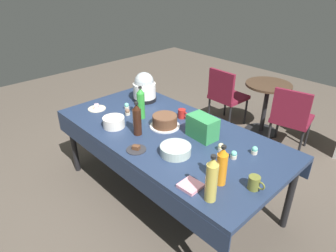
{
  "coord_description": "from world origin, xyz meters",
  "views": [
    {
      "loc": [
        1.71,
        -1.62,
        2.07
      ],
      "look_at": [
        0.0,
        0.0,
        0.8
      ],
      "focal_mm": 31.59,
      "sensor_mm": 36.0,
      "label": 1
    }
  ],
  "objects_px": {
    "dessert_plate_cream": "(97,108)",
    "cupcake_berry": "(127,106)",
    "coffee_mug_red": "(182,114)",
    "maroon_chair_left": "(226,94)",
    "soda_bottle_cola": "(137,120)",
    "coffee_mug_olive": "(254,183)",
    "frosted_layer_cake": "(165,121)",
    "ceramic_snack_bowl": "(114,122)",
    "cupcake_lemon": "(234,155)",
    "soda_bottle_lime_soda": "(141,103)",
    "cupcake_mint": "(255,150)",
    "glass_salad_bowl": "(176,150)",
    "soda_bottle_ginger_ale": "(212,180)",
    "maroon_chair_right": "(291,116)",
    "soda_bottle_orange_juice": "(222,166)",
    "cupcake_rose": "(128,112)",
    "potluck_table": "(168,137)",
    "dessert_plate_charcoal": "(136,149)",
    "soda_carton": "(202,127)",
    "round_cafe_table": "(266,99)",
    "slow_cooker": "(144,88)",
    "cupcake_cocoa": "(221,147)",
    "dessert_plate_cobalt": "(216,166)"
  },
  "relations": [
    {
      "from": "ceramic_snack_bowl",
      "to": "soda_bottle_ginger_ale",
      "type": "distance_m",
      "value": 1.26
    },
    {
      "from": "soda_bottle_cola",
      "to": "coffee_mug_olive",
      "type": "relative_size",
      "value": 2.55
    },
    {
      "from": "dessert_plate_cream",
      "to": "cupcake_mint",
      "type": "bearing_deg",
      "value": 16.19
    },
    {
      "from": "slow_cooker",
      "to": "cupcake_lemon",
      "type": "relative_size",
      "value": 4.81
    },
    {
      "from": "soda_bottle_cola",
      "to": "coffee_mug_olive",
      "type": "height_order",
      "value": "soda_bottle_cola"
    },
    {
      "from": "soda_bottle_cola",
      "to": "maroon_chair_right",
      "type": "bearing_deg",
      "value": 73.51
    },
    {
      "from": "ceramic_snack_bowl",
      "to": "dessert_plate_cobalt",
      "type": "height_order",
      "value": "ceramic_snack_bowl"
    },
    {
      "from": "potluck_table",
      "to": "cupcake_berry",
      "type": "bearing_deg",
      "value": 179.13
    },
    {
      "from": "cupcake_rose",
      "to": "soda_bottle_ginger_ale",
      "type": "xyz_separation_m",
      "value": [
        1.36,
        -0.35,
        0.13
      ]
    },
    {
      "from": "soda_bottle_ginger_ale",
      "to": "potluck_table",
      "type": "bearing_deg",
      "value": 153.31
    },
    {
      "from": "soda_bottle_cola",
      "to": "round_cafe_table",
      "type": "height_order",
      "value": "soda_bottle_cola"
    },
    {
      "from": "frosted_layer_cake",
      "to": "cupcake_mint",
      "type": "relative_size",
      "value": 4.17
    },
    {
      "from": "potluck_table",
      "to": "dessert_plate_cobalt",
      "type": "height_order",
      "value": "dessert_plate_cobalt"
    },
    {
      "from": "soda_carton",
      "to": "round_cafe_table",
      "type": "bearing_deg",
      "value": 105.57
    },
    {
      "from": "coffee_mug_olive",
      "to": "soda_carton",
      "type": "bearing_deg",
      "value": 158.76
    },
    {
      "from": "potluck_table",
      "to": "dessert_plate_charcoal",
      "type": "bearing_deg",
      "value": -82.37
    },
    {
      "from": "frosted_layer_cake",
      "to": "dessert_plate_cream",
      "type": "height_order",
      "value": "frosted_layer_cake"
    },
    {
      "from": "cupcake_cocoa",
      "to": "soda_carton",
      "type": "relative_size",
      "value": 0.26
    },
    {
      "from": "frosted_layer_cake",
      "to": "cupcake_lemon",
      "type": "xyz_separation_m",
      "value": [
        0.75,
        0.04,
        -0.02
      ]
    },
    {
      "from": "frosted_layer_cake",
      "to": "ceramic_snack_bowl",
      "type": "relative_size",
      "value": 1.39
    },
    {
      "from": "cupcake_berry",
      "to": "cupcake_lemon",
      "type": "bearing_deg",
      "value": 2.63
    },
    {
      "from": "cupcake_lemon",
      "to": "cupcake_cocoa",
      "type": "relative_size",
      "value": 1.0
    },
    {
      "from": "soda_bottle_lime_soda",
      "to": "soda_carton",
      "type": "xyz_separation_m",
      "value": [
        0.67,
        0.14,
        -0.05
      ]
    },
    {
      "from": "glass_salad_bowl",
      "to": "ceramic_snack_bowl",
      "type": "relative_size",
      "value": 1.23
    },
    {
      "from": "potluck_table",
      "to": "cupcake_rose",
      "type": "distance_m",
      "value": 0.54
    },
    {
      "from": "maroon_chair_right",
      "to": "soda_bottle_lime_soda",
      "type": "bearing_deg",
      "value": -115.61
    },
    {
      "from": "dessert_plate_cream",
      "to": "soda_bottle_cola",
      "type": "relative_size",
      "value": 0.59
    },
    {
      "from": "cupcake_lemon",
      "to": "soda_bottle_lime_soda",
      "type": "relative_size",
      "value": 0.21
    },
    {
      "from": "soda_bottle_cola",
      "to": "maroon_chair_right",
      "type": "distance_m",
      "value": 2.01
    },
    {
      "from": "ceramic_snack_bowl",
      "to": "soda_bottle_cola",
      "type": "bearing_deg",
      "value": 15.89
    },
    {
      "from": "glass_salad_bowl",
      "to": "soda_bottle_ginger_ale",
      "type": "height_order",
      "value": "soda_bottle_ginger_ale"
    },
    {
      "from": "soda_bottle_orange_juice",
      "to": "cupcake_rose",
      "type": "bearing_deg",
      "value": 172.28
    },
    {
      "from": "cupcake_rose",
      "to": "cupcake_mint",
      "type": "xyz_separation_m",
      "value": [
        1.27,
        0.31,
        0.0
      ]
    },
    {
      "from": "coffee_mug_red",
      "to": "maroon_chair_right",
      "type": "xyz_separation_m",
      "value": [
        0.51,
        1.37,
        -0.3
      ]
    },
    {
      "from": "maroon_chair_left",
      "to": "maroon_chair_right",
      "type": "distance_m",
      "value": 0.97
    },
    {
      "from": "dessert_plate_cream",
      "to": "soda_bottle_orange_juice",
      "type": "distance_m",
      "value": 1.65
    },
    {
      "from": "cupcake_cocoa",
      "to": "dessert_plate_cobalt",
      "type": "bearing_deg",
      "value": -60.95
    },
    {
      "from": "glass_salad_bowl",
      "to": "dessert_plate_cream",
      "type": "xyz_separation_m",
      "value": [
        -1.17,
        -0.01,
        -0.03
      ]
    },
    {
      "from": "cupcake_mint",
      "to": "soda_bottle_lime_soda",
      "type": "distance_m",
      "value": 1.16
    },
    {
      "from": "soda_bottle_orange_juice",
      "to": "maroon_chair_left",
      "type": "bearing_deg",
      "value": 125.27
    },
    {
      "from": "dessert_plate_cobalt",
      "to": "coffee_mug_olive",
      "type": "height_order",
      "value": "coffee_mug_olive"
    },
    {
      "from": "soda_bottle_ginger_ale",
      "to": "maroon_chair_left",
      "type": "relative_size",
      "value": 0.4
    },
    {
      "from": "dessert_plate_cobalt",
      "to": "soda_bottle_ginger_ale",
      "type": "bearing_deg",
      "value": -57.45
    },
    {
      "from": "ceramic_snack_bowl",
      "to": "cupcake_berry",
      "type": "relative_size",
      "value": 3.0
    },
    {
      "from": "glass_salad_bowl",
      "to": "dessert_plate_charcoal",
      "type": "relative_size",
      "value": 1.51
    },
    {
      "from": "coffee_mug_red",
      "to": "soda_carton",
      "type": "height_order",
      "value": "soda_carton"
    },
    {
      "from": "dessert_plate_cream",
      "to": "coffee_mug_red",
      "type": "relative_size",
      "value": 1.59
    },
    {
      "from": "cupcake_berry",
      "to": "maroon_chair_left",
      "type": "bearing_deg",
      "value": 86.82
    },
    {
      "from": "ceramic_snack_bowl",
      "to": "soda_carton",
      "type": "distance_m",
      "value": 0.83
    },
    {
      "from": "dessert_plate_cream",
      "to": "cupcake_berry",
      "type": "distance_m",
      "value": 0.32
    }
  ]
}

